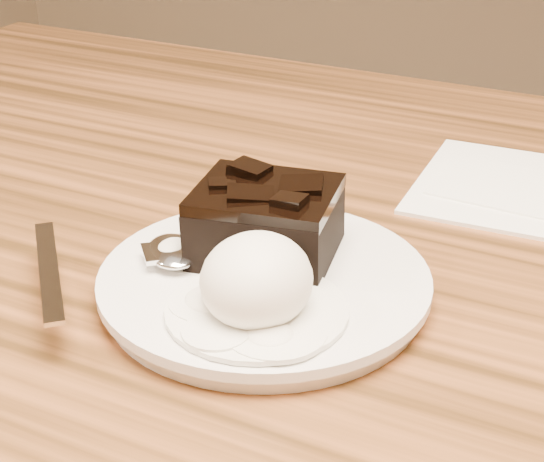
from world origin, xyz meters
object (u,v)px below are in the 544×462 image
at_px(plate, 264,286).
at_px(spoon, 173,254).
at_px(napkin, 522,188).
at_px(ice_cream_scoop, 257,280).
at_px(brownie, 266,226).

relative_size(plate, spoon, 1.11).
relative_size(spoon, napkin, 1.16).
distance_m(plate, ice_cream_scoop, 0.05).
relative_size(brownie, ice_cream_scoop, 1.28).
distance_m(plate, brownie, 0.04).
bearing_deg(plate, napkin, 65.27).
height_order(brownie, ice_cream_scoop, ice_cream_scoop).
xyz_separation_m(plate, ice_cream_scoop, (0.02, -0.04, 0.03)).
bearing_deg(brownie, spoon, -143.98).
bearing_deg(napkin, plate, -114.73).
bearing_deg(spoon, brownie, -6.54).
bearing_deg(plate, spoon, -168.93).
bearing_deg(spoon, ice_cream_scoop, -64.61).
xyz_separation_m(plate, spoon, (-0.06, -0.01, 0.01)).
bearing_deg(ice_cream_scoop, napkin, 71.81).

